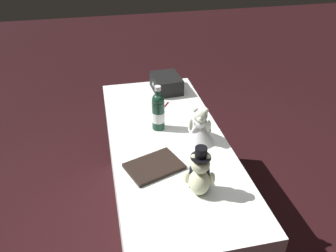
{
  "coord_description": "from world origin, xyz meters",
  "views": [
    {
      "loc": [
        1.69,
        -0.37,
        2.01
      ],
      "look_at": [
        0.0,
        0.0,
        0.9
      ],
      "focal_mm": 36.74,
      "sensor_mm": 36.0,
      "label": 1
    }
  ],
  "objects": [
    {
      "name": "teddy_bear_bride",
      "position": [
        0.05,
        0.18,
        0.9
      ],
      "size": [
        0.23,
        0.2,
        0.24
      ],
      "color": "white",
      "rests_on": "reception_table"
    },
    {
      "name": "guestbook",
      "position": [
        0.25,
        -0.13,
        0.81
      ],
      "size": [
        0.29,
        0.34,
        0.02
      ],
      "primitive_type": "cube",
      "rotation": [
        0.0,
        0.0,
        0.35
      ],
      "color": "black",
      "rests_on": "reception_table"
    },
    {
      "name": "ground_plane",
      "position": [
        0.0,
        0.0,
        0.0
      ],
      "size": [
        12.0,
        12.0,
        0.0
      ],
      "primitive_type": "plane",
      "color": "black"
    },
    {
      "name": "signing_pen",
      "position": [
        -0.41,
        0.07,
        0.8
      ],
      "size": [
        0.12,
        0.08,
        0.01
      ],
      "color": "maroon",
      "rests_on": "reception_table"
    },
    {
      "name": "champagne_bottle",
      "position": [
        -0.14,
        -0.03,
        0.93
      ],
      "size": [
        0.08,
        0.08,
        0.3
      ],
      "color": "#143424",
      "rests_on": "reception_table"
    },
    {
      "name": "teddy_bear_groom",
      "position": [
        0.47,
        0.05,
        0.91
      ],
      "size": [
        0.15,
        0.15,
        0.28
      ],
      "color": "beige",
      "rests_on": "reception_table"
    },
    {
      "name": "reception_table",
      "position": [
        0.0,
        0.0,
        0.4
      ],
      "size": [
        1.69,
        0.7,
        0.8
      ],
      "primitive_type": "cube",
      "color": "white",
      "rests_on": "ground_plane"
    },
    {
      "name": "gift_case_black",
      "position": [
        -0.66,
        0.13,
        0.86
      ],
      "size": [
        0.27,
        0.22,
        0.12
      ],
      "color": "black",
      "rests_on": "reception_table"
    }
  ]
}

